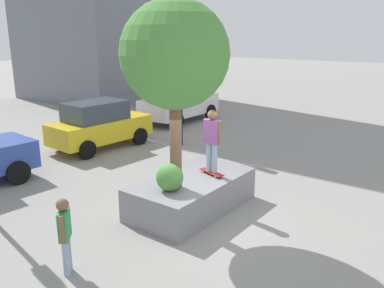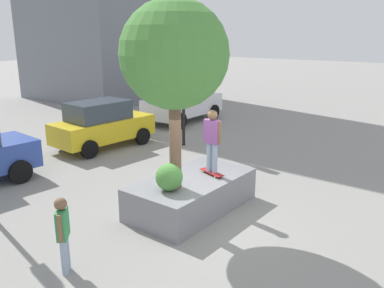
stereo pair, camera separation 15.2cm
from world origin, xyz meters
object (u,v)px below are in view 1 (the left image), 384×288
skateboarder (212,137)px  planter_ledge (192,194)px  taxi_cab (99,124)px  police_car (179,101)px  traffic_light_corner (181,63)px  plaza_tree (175,56)px  skateboard (212,172)px  pedestrian_crossing (65,231)px

skateboarder → planter_ledge: bearing=156.0°
planter_ledge → taxi_cab: (2.44, 6.37, 0.53)m
police_car → traffic_light_corner: traffic_light_corner is taller
plaza_tree → traffic_light_corner: plaza_tree is taller
skateboard → traffic_light_corner: size_ratio=0.17×
planter_ledge → traffic_light_corner: size_ratio=0.69×
planter_ledge → skateboard: size_ratio=4.07×
skateboard → pedestrian_crossing: bearing=175.0°
skateboard → skateboarder: size_ratio=0.51×
traffic_light_corner → pedestrian_crossing: traffic_light_corner is taller
taxi_cab → pedestrian_crossing: size_ratio=2.71×
skateboarder → police_car: 10.50m
traffic_light_corner → plaza_tree: bearing=-142.7°
planter_ledge → skateboarder: skateboarder is taller
taxi_cab → skateboard: bearing=-106.1°
skateboard → plaza_tree: bearing=172.5°
skateboard → pedestrian_crossing: 4.27m
police_car → skateboard: bearing=-136.7°
planter_ledge → traffic_light_corner: traffic_light_corner is taller
pedestrian_crossing → skateboard: bearing=-5.0°
taxi_cab → skateboarder: bearing=-106.1°
traffic_light_corner → pedestrian_crossing: 9.55m
plaza_tree → pedestrian_crossing: size_ratio=2.86×
police_car → pedestrian_crossing: size_ratio=2.98×
skateboarder → traffic_light_corner: traffic_light_corner is taller
skateboarder → traffic_light_corner: (4.12, 4.26, 1.45)m
plaza_tree → skateboard: (1.26, -0.17, -3.02)m
skateboard → police_car: bearing=43.3°
taxi_cab → pedestrian_crossing: bearing=-134.7°
planter_ledge → traffic_light_corner: bearing=40.9°
skateboarder → pedestrian_crossing: 4.38m
taxi_cab → plaza_tree: bearing=-116.2°
planter_ledge → skateboarder: (0.53, -0.24, 1.43)m
planter_ledge → pedestrian_crossing: (-3.72, 0.14, 0.45)m
planter_ledge → police_car: police_car is taller
taxi_cab → pedestrian_crossing: taxi_cab is taller
skateboard → skateboarder: skateboarder is taller
taxi_cab → traffic_light_corner: size_ratio=0.84×
planter_ledge → pedestrian_crossing: size_ratio=2.22×
taxi_cab → police_car: 5.74m
planter_ledge → pedestrian_crossing: 3.75m
skateboard → police_car: size_ratio=0.18×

